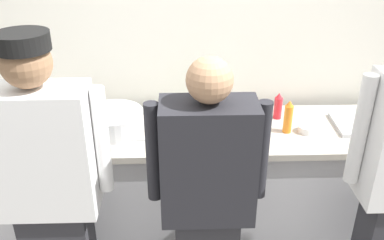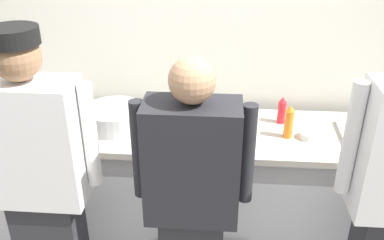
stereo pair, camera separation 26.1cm
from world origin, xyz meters
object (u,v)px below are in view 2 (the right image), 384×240
ramekin_green_sauce (33,120)px  deli_cup (21,111)px  squeeze_bottle_primary (289,122)px  chefs_knife (125,135)px  sheet_tray (381,134)px  mixing_bowl_steel (114,117)px  chef_center (192,202)px  chef_near_left (41,181)px  ramekin_yellow_sauce (309,135)px  squeeze_bottle_spare (195,105)px  plate_stack_rear (225,121)px  squeeze_bottle_secondary (282,110)px  plate_stack_front (176,134)px

ramekin_green_sauce → deli_cup: (-0.11, 0.07, 0.03)m
squeeze_bottle_primary → chefs_knife: 0.98m
sheet_tray → ramekin_green_sauce: bearing=-179.8°
ramekin_green_sauce → mixing_bowl_steel: bearing=0.9°
chef_center → mixing_bowl_steel: bearing=129.4°
chef_near_left → chefs_knife: chef_near_left is taller
chef_center → sheet_tray: bearing=31.0°
chefs_knife → ramekin_yellow_sauce: bearing=3.3°
sheet_tray → squeeze_bottle_spare: (-1.14, 0.17, 0.08)m
mixing_bowl_steel → squeeze_bottle_spare: squeeze_bottle_spare is taller
squeeze_bottle_spare → chefs_knife: bearing=-144.1°
plate_stack_rear → chefs_knife: (-0.60, -0.18, -0.03)m
sheet_tray → squeeze_bottle_secondary: 0.60m
squeeze_bottle_secondary → squeeze_bottle_spare: (-0.56, 0.03, 0.01)m
deli_cup → chef_near_left: bearing=-59.3°
chef_near_left → plate_stack_front: (0.63, 0.50, 0.02)m
plate_stack_front → squeeze_bottle_spare: bearing=74.0°
chef_near_left → plate_stack_front: size_ratio=8.57×
chef_near_left → squeeze_bottle_primary: chef_near_left is taller
squeeze_bottle_secondary → ramekin_green_sauce: squeeze_bottle_secondary is taller
plate_stack_front → mixing_bowl_steel: bearing=161.2°
sheet_tray → chefs_knife: bearing=-175.3°
chef_center → plate_stack_rear: (0.15, 0.71, 0.09)m
chef_near_left → plate_stack_front: bearing=38.6°
plate_stack_front → squeeze_bottle_primary: size_ratio=0.93×
chef_center → ramekin_yellow_sauce: 0.88m
plate_stack_rear → mixing_bowl_steel: 0.70m
mixing_bowl_steel → squeeze_bottle_secondary: squeeze_bottle_secondary is taller
sheet_tray → squeeze_bottle_secondary: (-0.58, 0.14, 0.07)m
chef_near_left → ramekin_green_sauce: bearing=115.9°
chef_center → mixing_bowl_steel: chef_center is taller
chef_near_left → squeeze_bottle_spare: bearing=48.3°
sheet_tray → chef_near_left: bearing=-161.1°
squeeze_bottle_secondary → ramekin_yellow_sauce: bearing=-54.2°
squeeze_bottle_primary → plate_stack_rear: bearing=164.0°
mixing_bowl_steel → ramekin_yellow_sauce: size_ratio=3.49×
mixing_bowl_steel → ramekin_green_sauce: bearing=-179.1°
plate_stack_front → ramekin_yellow_sauce: (0.79, 0.07, -0.01)m
plate_stack_rear → ramekin_green_sauce: size_ratio=2.57×
squeeze_bottle_secondary → deli_cup: (-1.68, -0.07, -0.03)m
squeeze_bottle_secondary → ramekin_green_sauce: bearing=-174.9°
squeeze_bottle_secondary → sheet_tray: bearing=-13.1°
squeeze_bottle_spare → squeeze_bottle_secondary: bearing=-3.1°
plate_stack_front → sheet_tray: 1.23m
chef_near_left → squeeze_bottle_secondary: size_ratio=9.42×
squeeze_bottle_primary → ramekin_green_sauce: (-1.59, 0.05, -0.08)m
deli_cup → chefs_knife: size_ratio=0.39×
chef_near_left → ramekin_yellow_sauce: chef_near_left is taller
ramekin_green_sauce → squeeze_bottle_primary: bearing=-1.8°
chef_center → chef_near_left: bearing=178.6°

